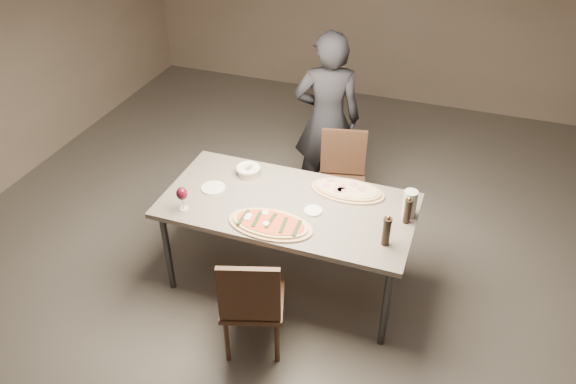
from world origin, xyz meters
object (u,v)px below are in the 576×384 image
(pepper_mill_left, at_px, (387,231))
(diner, at_px, (327,120))
(carafe, at_px, (410,203))
(chair_far, at_px, (342,174))
(zucchini_pizza, at_px, (270,224))
(ham_pizza, at_px, (348,190))
(dining_table, at_px, (288,210))
(bread_basket, at_px, (248,170))
(chair_near, at_px, (251,301))

(pepper_mill_left, bearing_deg, diner, 119.79)
(carafe, bearing_deg, chair_far, 131.55)
(zucchini_pizza, distance_m, ham_pizza, 0.68)
(zucchini_pizza, relative_size, carafe, 2.99)
(dining_table, height_order, zucchini_pizza, zucchini_pizza)
(chair_far, bearing_deg, dining_table, 66.72)
(pepper_mill_left, distance_m, chair_far, 1.30)
(pepper_mill_left, bearing_deg, chair_far, 117.37)
(carafe, bearing_deg, bread_basket, 175.20)
(bread_basket, distance_m, chair_near, 1.11)
(dining_table, distance_m, carafe, 0.86)
(pepper_mill_left, height_order, chair_near, pepper_mill_left)
(bread_basket, distance_m, diner, 1.01)
(bread_basket, xyz_separation_m, chair_near, (0.42, -0.98, -0.31))
(chair_near, relative_size, chair_far, 1.01)
(ham_pizza, bearing_deg, pepper_mill_left, -43.90)
(ham_pizza, relative_size, chair_far, 0.64)
(dining_table, xyz_separation_m, ham_pizza, (0.36, 0.28, 0.07))
(dining_table, height_order, chair_near, chair_near)
(bread_basket, distance_m, carafe, 1.25)
(dining_table, xyz_separation_m, carafe, (0.83, 0.15, 0.16))
(carafe, distance_m, chair_far, 1.06)
(bread_basket, bearing_deg, ham_pizza, 1.72)
(zucchini_pizza, bearing_deg, bread_basket, 143.98)
(bread_basket, bearing_deg, carafe, -4.80)
(dining_table, xyz_separation_m, chair_far, (0.17, 0.90, -0.22))
(bread_basket, bearing_deg, chair_near, -66.62)
(ham_pizza, relative_size, carafe, 2.76)
(bread_basket, xyz_separation_m, pepper_mill_left, (1.16, -0.46, 0.07))
(bread_basket, distance_m, pepper_mill_left, 1.25)
(carafe, distance_m, chair_near, 1.26)
(diner, bearing_deg, carafe, 111.81)
(ham_pizza, xyz_separation_m, chair_near, (-0.35, -1.00, -0.29))
(zucchini_pizza, height_order, chair_far, chair_far)
(zucchini_pizza, bearing_deg, carafe, 44.95)
(dining_table, bearing_deg, diner, 92.97)
(pepper_mill_left, height_order, carafe, pepper_mill_left)
(diner, bearing_deg, pepper_mill_left, 101.13)
(dining_table, distance_m, chair_far, 0.94)
(dining_table, bearing_deg, ham_pizza, 37.62)
(carafe, xyz_separation_m, chair_near, (-0.82, -0.88, -0.37))
(ham_pizza, xyz_separation_m, diner, (-0.43, 0.92, 0.04))
(carafe, relative_size, chair_near, 0.23)
(bread_basket, xyz_separation_m, carafe, (1.25, -0.10, 0.06))
(chair_far, bearing_deg, diner, -64.77)
(ham_pizza, bearing_deg, bread_basket, -170.05)
(ham_pizza, height_order, chair_far, chair_far)
(zucchini_pizza, bearing_deg, dining_table, 102.20)
(dining_table, height_order, chair_far, chair_far)
(chair_far, bearing_deg, carafe, 119.10)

